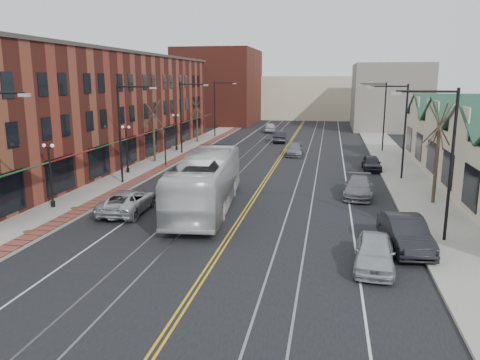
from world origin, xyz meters
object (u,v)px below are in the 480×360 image
at_px(transit_bus, 206,182).
at_px(parked_car_c, 358,187).
at_px(parked_car_a, 374,252).
at_px(parked_car_b, 405,233).
at_px(parked_car_d, 372,163).
at_px(parked_suv, 128,201).

distance_m(transit_bus, parked_car_c, 11.56).
distance_m(parked_car_a, parked_car_b, 3.32).
bearing_deg(parked_car_c, parked_car_a, -85.51).
relative_size(parked_car_a, parked_car_d, 1.07).
relative_size(transit_bus, parked_car_b, 2.58).
bearing_deg(transit_bus, parked_car_c, -157.52).
xyz_separation_m(parked_suv, parked_car_d, (16.80, 17.83, -0.06)).
bearing_deg(parked_car_c, parked_car_b, -76.21).
bearing_deg(transit_bus, parked_suv, 14.67).
bearing_deg(parked_car_b, parked_suv, 160.97).
height_order(parked_car_b, parked_car_d, parked_car_b).
xyz_separation_m(parked_suv, parked_car_c, (15.00, 7.14, -0.03)).
height_order(parked_car_b, parked_car_c, parked_car_b).
bearing_deg(parked_suv, parked_car_d, -136.41).
bearing_deg(parked_car_d, transit_bus, -127.91).
distance_m(parked_car_b, parked_car_d, 21.41).
bearing_deg(parked_suv, transit_bus, -163.07).
bearing_deg(parked_car_c, parked_car_d, 84.93).
xyz_separation_m(parked_suv, parked_car_b, (16.75, -3.58, 0.09)).
relative_size(parked_suv, parked_car_d, 1.33).
xyz_separation_m(parked_suv, parked_car_a, (15.00, -6.39, -0.01)).
height_order(parked_car_c, parked_car_d, parked_car_c).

